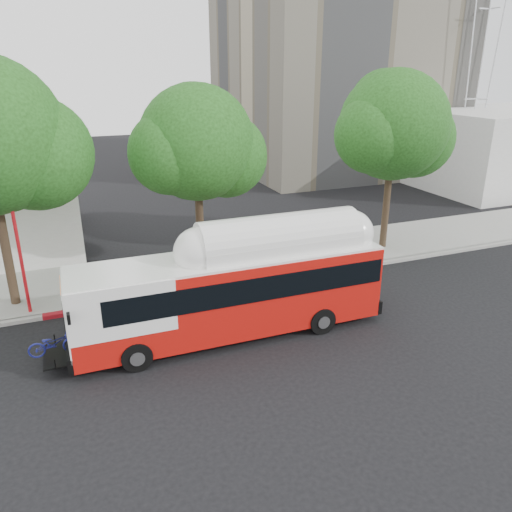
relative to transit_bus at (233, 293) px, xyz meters
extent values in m
plane|color=black|center=(1.46, -0.07, -1.63)|extent=(120.00, 120.00, 0.00)
cube|color=gray|center=(1.46, 6.43, -1.56)|extent=(60.00, 5.00, 0.15)
cube|color=gray|center=(1.46, 3.83, -1.56)|extent=(60.00, 0.30, 0.15)
cube|color=maroon|center=(-1.54, 3.83, -1.55)|extent=(10.00, 0.32, 0.16)
cylinder|color=#2D2116|center=(-7.54, 5.43, 1.41)|extent=(0.36, 0.36, 6.08)
sphere|color=#1A3E11|center=(-5.94, 5.63, 4.45)|extent=(4.35, 4.35, 4.35)
cylinder|color=#2D2116|center=(0.46, 5.93, 1.09)|extent=(0.36, 0.36, 5.44)
sphere|color=#1A3E11|center=(0.46, 5.93, 4.49)|extent=(5.00, 5.00, 5.00)
sphere|color=#1A3E11|center=(1.84, 6.13, 3.81)|extent=(3.75, 3.75, 3.75)
cylinder|color=#2D2116|center=(10.46, 5.73, 1.25)|extent=(0.36, 0.36, 5.76)
sphere|color=#1A3E11|center=(10.46, 5.73, 4.85)|extent=(5.40, 5.40, 5.40)
sphere|color=#1A3E11|center=(11.95, 5.93, 4.13)|extent=(4.05, 4.05, 4.05)
cube|color=red|center=(-0.08, 0.00, 0.01)|extent=(10.99, 2.44, 2.65)
cube|color=black|center=(0.37, 0.00, 0.56)|extent=(9.89, 2.49, 0.87)
cube|color=white|center=(-0.08, 0.00, 1.37)|extent=(10.99, 2.37, 0.09)
cube|color=white|center=(1.75, -0.01, 1.61)|extent=(5.86, 1.86, 0.50)
cube|color=black|center=(-6.07, 0.04, -1.18)|extent=(0.74, 1.65, 0.05)
imported|color=navy|center=(-6.07, 0.04, -0.74)|extent=(0.56, 1.57, 0.82)
cylinder|color=red|center=(-6.97, 4.36, 0.58)|extent=(0.13, 0.13, 4.42)
cube|color=black|center=(-6.97, 4.36, 2.90)|extent=(0.06, 0.44, 0.28)
camera|label=1|loc=(-5.16, -15.27, 7.53)|focal=35.00mm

